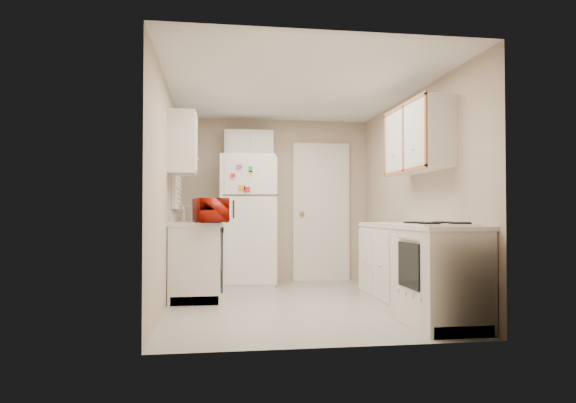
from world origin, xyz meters
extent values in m
plane|color=beige|center=(0.00, 0.00, 0.00)|extent=(3.80, 3.80, 0.00)
plane|color=white|center=(0.00, 0.00, 2.40)|extent=(3.80, 3.80, 0.00)
plane|color=#BCA791|center=(-1.40, 0.00, 1.20)|extent=(3.80, 3.80, 0.00)
plane|color=#BCA791|center=(1.40, 0.00, 1.20)|extent=(3.80, 3.80, 0.00)
plane|color=#BCA791|center=(0.00, 1.90, 1.20)|extent=(2.80, 2.80, 0.00)
plane|color=#BCA791|center=(0.00, -1.90, 1.20)|extent=(2.80, 2.80, 0.00)
cube|color=silver|center=(-1.10, 0.90, 0.45)|extent=(0.60, 1.80, 0.90)
cube|color=black|center=(-0.81, 0.30, 0.49)|extent=(0.03, 0.58, 0.72)
cube|color=gray|center=(-1.10, 1.05, 0.86)|extent=(0.54, 0.74, 0.16)
imported|color=#880C03|center=(-0.93, 0.16, 1.05)|extent=(0.54, 0.37, 0.33)
imported|color=silver|center=(-1.15, 1.50, 1.00)|extent=(0.10, 0.10, 0.17)
cube|color=silver|center=(-1.36, 1.05, 1.60)|extent=(0.10, 0.98, 1.08)
cube|color=silver|center=(-1.25, 0.22, 1.80)|extent=(0.30, 0.45, 0.70)
cube|color=white|center=(-0.40, 1.58, 0.91)|extent=(0.83, 0.81, 1.82)
cube|color=silver|center=(-0.40, 1.75, 2.00)|extent=(0.70, 0.30, 0.40)
cube|color=white|center=(0.70, 1.86, 1.02)|extent=(0.86, 0.06, 2.08)
cube|color=silver|center=(1.10, -0.80, 0.45)|extent=(0.60, 2.00, 0.90)
cube|color=white|center=(1.06, -1.36, 0.38)|extent=(0.52, 0.64, 0.77)
cube|color=silver|center=(1.25, -0.50, 1.80)|extent=(0.30, 1.20, 0.70)
camera|label=1|loc=(-0.90, -5.67, 1.01)|focal=32.00mm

